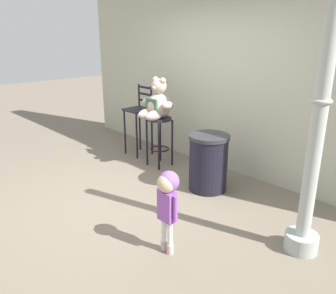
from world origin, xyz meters
TOP-DOWN VIEW (x-y plane):
  - ground_plane at (0.00, 0.00)m, footprint 24.00×24.00m
  - building_wall at (0.00, 2.03)m, footprint 6.54×0.30m
  - bar_stool_with_teddy at (-0.63, 1.22)m, footprint 0.38×0.38m
  - teddy_bear at (-0.63, 1.18)m, footprint 0.60×0.54m
  - child_walking at (1.17, -0.29)m, footprint 0.27×0.22m
  - trash_bin at (0.50, 1.09)m, footprint 0.55×0.55m
  - lamppost at (2.06, 0.70)m, footprint 0.32×0.32m
  - bar_chair_empty at (-1.29, 1.34)m, footprint 0.40×0.40m

SIDE VIEW (x-z plane):
  - ground_plane at x=0.00m, z-range 0.00..0.00m
  - trash_bin at x=0.50m, z-range 0.00..0.78m
  - bar_stool_with_teddy at x=-0.63m, z-range 0.17..0.97m
  - child_walking at x=1.17m, z-range 0.19..1.04m
  - bar_chair_empty at x=-1.29m, z-range 0.11..1.32m
  - lamppost at x=2.06m, z-range -0.29..2.30m
  - teddy_bear at x=-0.63m, z-range 0.71..1.34m
  - building_wall at x=0.00m, z-range 0.00..3.14m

